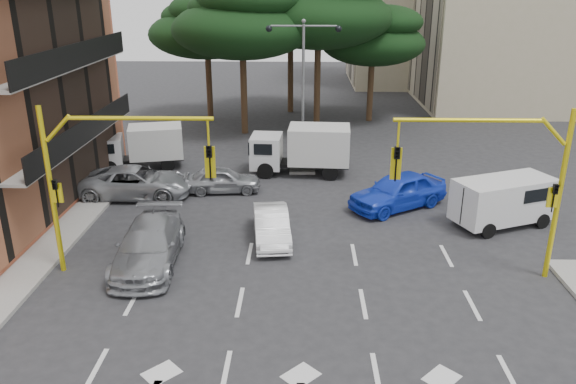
% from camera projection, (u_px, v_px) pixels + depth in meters
% --- Properties ---
extents(ground, '(120.00, 120.00, 0.00)m').
position_uv_depth(ground, '(301.00, 303.00, 18.17)').
color(ground, '#28282B').
rests_on(ground, ground).
extents(median_strip, '(1.40, 6.00, 0.15)m').
position_uv_depth(median_strip, '(302.00, 157.00, 33.13)').
color(median_strip, gray).
rests_on(median_strip, ground).
extents(pine_left_near, '(9.15, 9.15, 10.23)m').
position_uv_depth(pine_left_near, '(243.00, 18.00, 36.19)').
color(pine_left_near, '#382616').
rests_on(pine_left_near, ground).
extents(pine_center, '(9.98, 9.98, 11.16)m').
position_uv_depth(pine_center, '(320.00, 6.00, 37.70)').
color(pine_center, '#382616').
rests_on(pine_center, ground).
extents(pine_left_far, '(8.32, 8.32, 9.30)m').
position_uv_depth(pine_left_far, '(207.00, 25.00, 40.25)').
color(pine_left_far, '#382616').
rests_on(pine_left_far, ground).
extents(pine_right, '(7.49, 7.49, 8.37)m').
position_uv_depth(pine_right, '(374.00, 36.00, 40.20)').
color(pine_right, '#382616').
rests_on(pine_right, ground).
extents(pine_back, '(9.15, 9.15, 10.23)m').
position_uv_depth(pine_back, '(291.00, 13.00, 42.67)').
color(pine_back, '#382616').
rests_on(pine_back, ground).
extents(signal_mast_right, '(5.79, 0.37, 6.00)m').
position_uv_depth(signal_mast_right, '(508.00, 172.00, 18.51)').
color(signal_mast_right, yellow).
rests_on(signal_mast_right, ground).
extents(signal_mast_left, '(5.79, 0.37, 6.00)m').
position_uv_depth(signal_mast_left, '(100.00, 168.00, 18.85)').
color(signal_mast_left, yellow).
rests_on(signal_mast_left, ground).
extents(street_lamp_center, '(4.16, 0.36, 7.77)m').
position_uv_depth(street_lamp_center, '(303.00, 65.00, 31.27)').
color(street_lamp_center, slate).
rests_on(street_lamp_center, median_strip).
extents(car_white_hatch, '(1.79, 4.00, 1.27)m').
position_uv_depth(car_white_hatch, '(272.00, 225.00, 22.43)').
color(car_white_hatch, white).
rests_on(car_white_hatch, ground).
extents(car_blue_compact, '(5.06, 4.22, 1.63)m').
position_uv_depth(car_blue_compact, '(398.00, 191.00, 25.63)').
color(car_blue_compact, blue).
rests_on(car_blue_compact, ground).
extents(car_silver_wagon, '(2.43, 5.37, 1.53)m').
position_uv_depth(car_silver_wagon, '(149.00, 245.00, 20.44)').
color(car_silver_wagon, gray).
rests_on(car_silver_wagon, ground).
extents(car_silver_cross_a, '(5.39, 2.56, 1.49)m').
position_uv_depth(car_silver_cross_a, '(136.00, 182.00, 26.96)').
color(car_silver_cross_a, '#9A9CA1').
rests_on(car_silver_cross_a, ground).
extents(car_silver_cross_b, '(3.88, 1.86, 1.28)m').
position_uv_depth(car_silver_cross_b, '(222.00, 179.00, 27.66)').
color(car_silver_cross_b, '#919498').
rests_on(car_silver_cross_b, ground).
extents(van_white, '(4.61, 3.36, 2.10)m').
position_uv_depth(van_white, '(503.00, 202.00, 23.70)').
color(van_white, silver).
rests_on(van_white, ground).
extents(box_truck_a, '(5.13, 3.05, 2.36)m').
position_uv_depth(box_truck_a, '(140.00, 148.00, 31.10)').
color(box_truck_a, silver).
rests_on(box_truck_a, ground).
extents(box_truck_b, '(5.47, 2.55, 2.63)m').
position_uv_depth(box_truck_b, '(301.00, 150.00, 30.10)').
color(box_truck_b, silver).
rests_on(box_truck_b, ground).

